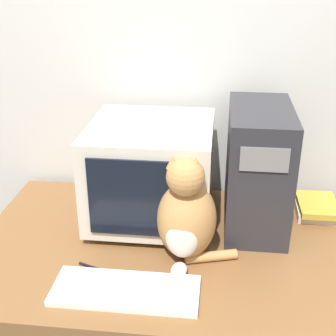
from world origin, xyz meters
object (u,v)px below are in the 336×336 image
object	(u,v)px
computer_tower	(257,168)
cat	(187,216)
keyboard	(126,290)
book_stack	(317,208)
pen	(98,269)
crt_monitor	(151,171)

from	to	relation	value
computer_tower	cat	world-z (taller)	computer_tower
keyboard	cat	bearing A→B (deg)	52.22
cat	book_stack	size ratio (longest dim) A/B	1.89
book_stack	pen	xyz separation A→B (m)	(-0.77, -0.45, -0.02)
computer_tower	cat	size ratio (longest dim) A/B	1.19
cat	pen	world-z (taller)	cat
keyboard	book_stack	xyz separation A→B (m)	(0.65, 0.55, 0.02)
cat	book_stack	bearing A→B (deg)	40.74
crt_monitor	pen	xyz separation A→B (m)	(-0.13, -0.35, -0.19)
crt_monitor	pen	size ratio (longest dim) A/B	3.31
computer_tower	cat	bearing A→B (deg)	-132.68
crt_monitor	cat	xyz separation A→B (m)	(0.15, -0.24, -0.04)
keyboard	pen	size ratio (longest dim) A/B	3.19
crt_monitor	computer_tower	size ratio (longest dim) A/B	1.03
computer_tower	keyboard	size ratio (longest dim) A/B	1.01
crt_monitor	book_stack	world-z (taller)	crt_monitor
crt_monitor	cat	size ratio (longest dim) A/B	1.22
crt_monitor	keyboard	world-z (taller)	crt_monitor
book_stack	crt_monitor	bearing A→B (deg)	-171.74
crt_monitor	keyboard	distance (m)	0.49
crt_monitor	keyboard	bearing A→B (deg)	-91.77
computer_tower	pen	world-z (taller)	computer_tower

